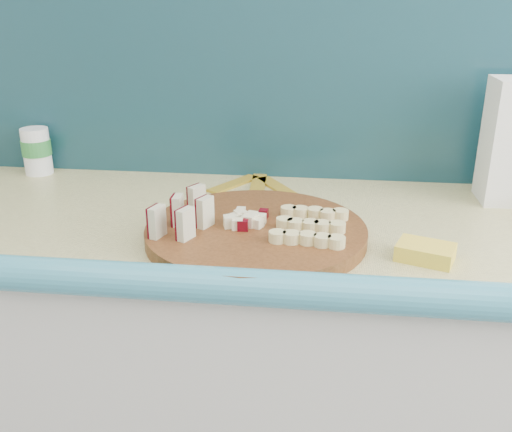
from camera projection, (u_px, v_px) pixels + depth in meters
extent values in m
cube|color=silver|center=(237.00, 11.00, 1.32)|extent=(3.60, 0.04, 2.60)
cube|color=silver|center=(264.00, 402.00, 1.34)|extent=(2.20, 0.60, 0.88)
cube|color=tan|center=(265.00, 224.00, 1.18)|extent=(2.20, 0.60, 0.03)
cube|color=teal|center=(244.00, 295.00, 0.90)|extent=(2.20, 0.06, 0.03)
cube|color=teal|center=(278.00, 74.00, 1.35)|extent=(2.20, 0.02, 0.50)
cylinder|color=#43210E|center=(256.00, 232.00, 1.07)|extent=(0.44, 0.44, 0.03)
cube|color=beige|center=(157.00, 222.00, 1.00)|extent=(0.02, 0.04, 0.06)
cube|color=#4E050E|center=(153.00, 221.00, 1.01)|extent=(0.01, 0.04, 0.06)
cube|color=beige|center=(178.00, 210.00, 1.06)|extent=(0.02, 0.04, 0.06)
cube|color=#4E050E|center=(174.00, 210.00, 1.06)|extent=(0.01, 0.04, 0.06)
cube|color=beige|center=(197.00, 200.00, 1.11)|extent=(0.02, 0.04, 0.06)
cube|color=#4E050E|center=(193.00, 199.00, 1.11)|extent=(0.01, 0.04, 0.06)
cube|color=beige|center=(186.00, 224.00, 0.99)|extent=(0.02, 0.04, 0.06)
cube|color=#4E050E|center=(181.00, 224.00, 1.00)|extent=(0.01, 0.04, 0.06)
cube|color=beige|center=(206.00, 212.00, 1.05)|extent=(0.02, 0.04, 0.06)
cube|color=#4E050E|center=(201.00, 212.00, 1.05)|extent=(0.01, 0.04, 0.06)
cube|color=#F2E8C2|center=(248.00, 220.00, 1.06)|extent=(0.02, 0.02, 0.02)
cube|color=#F2E8C2|center=(252.00, 219.00, 1.06)|extent=(0.02, 0.02, 0.02)
cube|color=#4E050E|center=(254.00, 217.00, 1.08)|extent=(0.02, 0.02, 0.02)
cube|color=#F2E8C2|center=(246.00, 218.00, 1.07)|extent=(0.02, 0.02, 0.02)
cube|color=#F2E8C2|center=(244.00, 216.00, 1.08)|extent=(0.02, 0.02, 0.02)
cube|color=#F2E8C2|center=(239.00, 215.00, 1.08)|extent=(0.02, 0.02, 0.02)
cube|color=#F2E8C2|center=(239.00, 218.00, 1.07)|extent=(0.02, 0.02, 0.02)
cube|color=#F2E8C2|center=(233.00, 218.00, 1.07)|extent=(0.02, 0.02, 0.02)
cube|color=#4E050E|center=(228.00, 220.00, 1.06)|extent=(0.02, 0.02, 0.02)
cube|color=#F2E8C2|center=(236.00, 221.00, 1.06)|extent=(0.02, 0.02, 0.02)
cube|color=#F2E8C2|center=(235.00, 223.00, 1.05)|extent=(0.02, 0.02, 0.02)
cube|color=#F2E8C2|center=(242.00, 222.00, 1.05)|extent=(0.02, 0.02, 0.02)
cube|color=#F2E8C2|center=(244.00, 223.00, 1.05)|extent=(0.02, 0.02, 0.02)
cube|color=#F2E8C2|center=(250.00, 224.00, 1.04)|extent=(0.02, 0.02, 0.02)
cube|color=#4E050E|center=(248.00, 221.00, 1.06)|extent=(0.02, 0.02, 0.02)
cylinder|color=#E2D38A|center=(278.00, 237.00, 0.99)|extent=(0.03, 0.03, 0.02)
cylinder|color=#E2D38A|center=(292.00, 238.00, 0.99)|extent=(0.03, 0.03, 0.02)
cylinder|color=#E2D38A|center=(306.00, 239.00, 0.98)|extent=(0.03, 0.03, 0.02)
cylinder|color=#E2D38A|center=(321.00, 240.00, 0.98)|extent=(0.03, 0.03, 0.02)
cylinder|color=#E2D38A|center=(335.00, 241.00, 0.97)|extent=(0.03, 0.03, 0.02)
cylinder|color=#E2D38A|center=(283.00, 223.00, 1.05)|extent=(0.03, 0.03, 0.02)
cylinder|color=#E2D38A|center=(297.00, 224.00, 1.04)|extent=(0.03, 0.03, 0.02)
cylinder|color=#E2D38A|center=(310.00, 226.00, 1.04)|extent=(0.03, 0.03, 0.02)
cylinder|color=#E2D38A|center=(324.00, 227.00, 1.03)|extent=(0.03, 0.03, 0.02)
cylinder|color=#E2D38A|center=(338.00, 228.00, 1.03)|extent=(0.03, 0.03, 0.02)
cylinder|color=#E2D38A|center=(288.00, 212.00, 1.10)|extent=(0.03, 0.03, 0.02)
cylinder|color=#E2D38A|center=(301.00, 213.00, 1.10)|extent=(0.03, 0.03, 0.02)
cylinder|color=#E2D38A|center=(314.00, 213.00, 1.09)|extent=(0.03, 0.03, 0.02)
cylinder|color=#E2D38A|center=(327.00, 214.00, 1.09)|extent=(0.03, 0.03, 0.02)
cylinder|color=#E2D38A|center=(340.00, 215.00, 1.09)|extent=(0.03, 0.03, 0.02)
cylinder|color=white|center=(37.00, 151.00, 1.43)|extent=(0.07, 0.07, 0.12)
cylinder|color=#328A3E|center=(36.00, 147.00, 1.43)|extent=(0.07, 0.07, 0.04)
cube|color=yellow|center=(425.00, 252.00, 0.98)|extent=(0.11, 0.09, 0.03)
cube|color=gold|center=(234.00, 184.00, 1.36)|extent=(0.11, 0.15, 0.01)
cube|color=gold|center=(259.00, 182.00, 1.38)|extent=(0.04, 0.16, 0.01)
cube|color=gold|center=(277.00, 187.00, 1.34)|extent=(0.11, 0.15, 0.01)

